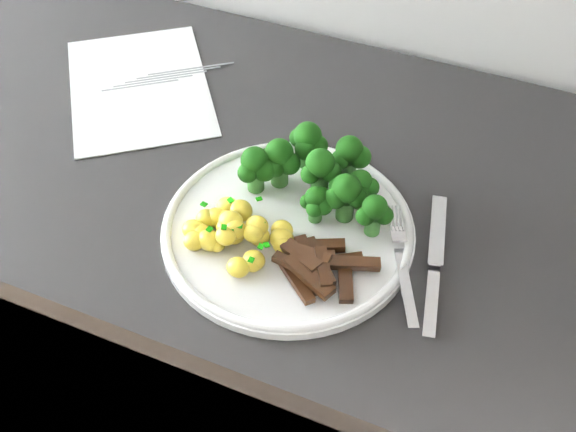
{
  "coord_description": "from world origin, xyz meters",
  "views": [
    {
      "loc": [
        0.42,
        1.07,
        1.53
      ],
      "look_at": [
        0.21,
        1.57,
        0.94
      ],
      "focal_mm": 43.31,
      "sensor_mm": 36.0,
      "label": 1
    }
  ],
  "objects_px": {
    "fork": "(403,268)",
    "knife": "(433,280)",
    "broccoli": "(317,172)",
    "potatoes": "(235,232)",
    "beef_strips": "(317,264)",
    "plate": "(288,228)",
    "counter": "(275,349)",
    "recipe_paper": "(139,86)"
  },
  "relations": [
    {
      "from": "broccoli",
      "to": "knife",
      "type": "xyz_separation_m",
      "value": [
        0.17,
        -0.07,
        -0.04
      ]
    },
    {
      "from": "recipe_paper",
      "to": "knife",
      "type": "relative_size",
      "value": 1.69
    },
    {
      "from": "counter",
      "to": "plate",
      "type": "distance_m",
      "value": 0.48
    },
    {
      "from": "plate",
      "to": "knife",
      "type": "height_order",
      "value": "knife"
    },
    {
      "from": "fork",
      "to": "knife",
      "type": "height_order",
      "value": "fork"
    },
    {
      "from": "counter",
      "to": "knife",
      "type": "height_order",
      "value": "knife"
    },
    {
      "from": "plate",
      "to": "fork",
      "type": "height_order",
      "value": "fork"
    },
    {
      "from": "fork",
      "to": "counter",
      "type": "bearing_deg",
      "value": 151.64
    },
    {
      "from": "potatoes",
      "to": "beef_strips",
      "type": "relative_size",
      "value": 1.13
    },
    {
      "from": "recipe_paper",
      "to": "potatoes",
      "type": "bearing_deg",
      "value": -39.79
    },
    {
      "from": "potatoes",
      "to": "knife",
      "type": "distance_m",
      "value": 0.23
    },
    {
      "from": "recipe_paper",
      "to": "fork",
      "type": "relative_size",
      "value": 2.07
    },
    {
      "from": "counter",
      "to": "beef_strips",
      "type": "distance_m",
      "value": 0.51
    },
    {
      "from": "broccoli",
      "to": "beef_strips",
      "type": "distance_m",
      "value": 0.12
    },
    {
      "from": "potatoes",
      "to": "plate",
      "type": "bearing_deg",
      "value": 41.93
    },
    {
      "from": "broccoli",
      "to": "potatoes",
      "type": "distance_m",
      "value": 0.12
    },
    {
      "from": "beef_strips",
      "to": "knife",
      "type": "bearing_deg",
      "value": 17.79
    },
    {
      "from": "broccoli",
      "to": "potatoes",
      "type": "relative_size",
      "value": 1.52
    },
    {
      "from": "recipe_paper",
      "to": "plate",
      "type": "height_order",
      "value": "plate"
    },
    {
      "from": "beef_strips",
      "to": "knife",
      "type": "xyz_separation_m",
      "value": [
        0.12,
        0.04,
        -0.01
      ]
    },
    {
      "from": "counter",
      "to": "potatoes",
      "type": "bearing_deg",
      "value": -81.91
    },
    {
      "from": "beef_strips",
      "to": "fork",
      "type": "distance_m",
      "value": 0.1
    },
    {
      "from": "broccoli",
      "to": "knife",
      "type": "bearing_deg",
      "value": -22.35
    },
    {
      "from": "counter",
      "to": "recipe_paper",
      "type": "distance_m",
      "value": 0.52
    },
    {
      "from": "plate",
      "to": "knife",
      "type": "distance_m",
      "value": 0.18
    },
    {
      "from": "recipe_paper",
      "to": "potatoes",
      "type": "distance_m",
      "value": 0.35
    },
    {
      "from": "potatoes",
      "to": "fork",
      "type": "relative_size",
      "value": 0.79
    },
    {
      "from": "broccoli",
      "to": "beef_strips",
      "type": "height_order",
      "value": "broccoli"
    },
    {
      "from": "plate",
      "to": "knife",
      "type": "relative_size",
      "value": 1.49
    },
    {
      "from": "recipe_paper",
      "to": "beef_strips",
      "type": "relative_size",
      "value": 2.94
    },
    {
      "from": "recipe_paper",
      "to": "counter",
      "type": "bearing_deg",
      "value": -17.43
    },
    {
      "from": "counter",
      "to": "beef_strips",
      "type": "height_order",
      "value": "beef_strips"
    },
    {
      "from": "counter",
      "to": "broccoli",
      "type": "xyz_separation_m",
      "value": [
        0.08,
        -0.04,
        0.51
      ]
    },
    {
      "from": "counter",
      "to": "fork",
      "type": "distance_m",
      "value": 0.53
    },
    {
      "from": "recipe_paper",
      "to": "plate",
      "type": "distance_m",
      "value": 0.36
    },
    {
      "from": "plate",
      "to": "broccoli",
      "type": "distance_m",
      "value": 0.08
    },
    {
      "from": "broccoli",
      "to": "beef_strips",
      "type": "relative_size",
      "value": 1.71
    },
    {
      "from": "counter",
      "to": "broccoli",
      "type": "relative_size",
      "value": 12.17
    },
    {
      "from": "broccoli",
      "to": "beef_strips",
      "type": "bearing_deg",
      "value": -68.39
    },
    {
      "from": "counter",
      "to": "potatoes",
      "type": "distance_m",
      "value": 0.5
    },
    {
      "from": "broccoli",
      "to": "plate",
      "type": "bearing_deg",
      "value": -101.26
    },
    {
      "from": "recipe_paper",
      "to": "fork",
      "type": "distance_m",
      "value": 0.5
    }
  ]
}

